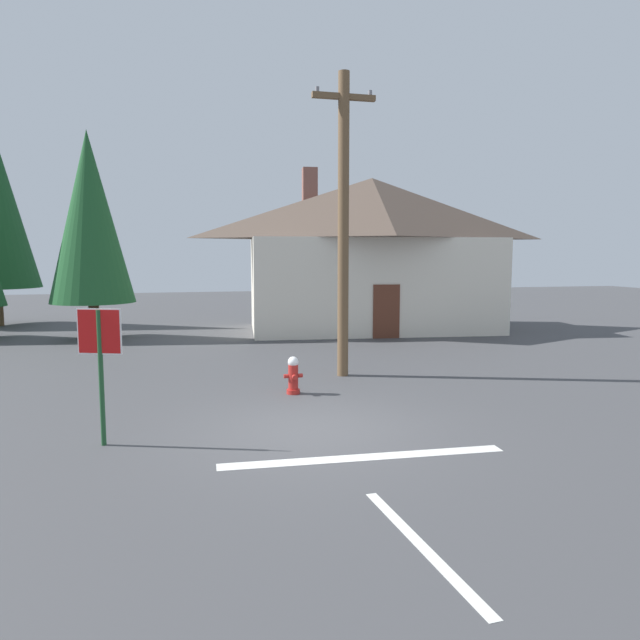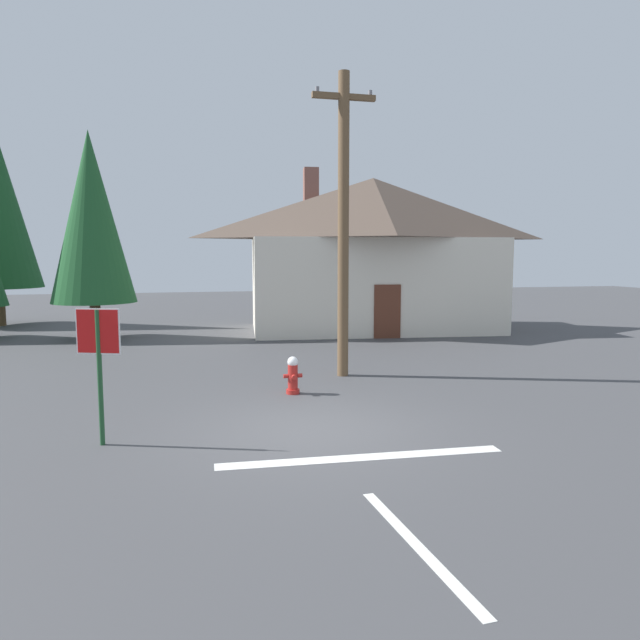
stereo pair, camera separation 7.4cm
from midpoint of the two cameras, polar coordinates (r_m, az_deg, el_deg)
The scene contains 8 objects.
ground_plane at distance 10.65m, azimuth -0.83°, elevation -10.77°, with size 80.00×80.00×0.10m, color #424244.
lane_stop_bar at distance 9.23m, azimuth 4.10°, elevation -13.17°, with size 4.47×0.30×0.01m, color silver.
lane_center_stripe at distance 6.79m, azimuth 9.41°, elevation -20.72°, with size 2.80×0.14×0.01m, color silver.
stop_sign_near at distance 10.04m, azimuth -20.81°, elevation -2.59°, with size 0.70×0.28×2.24m.
fire_hydrant at distance 13.11m, azimuth -2.78°, elevation -5.41°, with size 0.42×0.36×0.84m.
utility_pole at distance 14.85m, azimuth 2.14°, elevation 9.63°, with size 1.60×0.28×7.53m.
house at distance 24.23m, azimuth 4.92°, elevation 6.62°, with size 11.04×6.67×6.66m.
pine_tree_short_left at distance 22.97m, azimuth -21.56°, elevation 9.26°, with size 3.01×3.01×7.52m.
Camera 1 is at (-2.34, -9.90, 3.08)m, focal length 32.91 mm.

